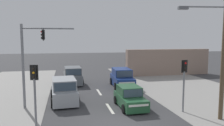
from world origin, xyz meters
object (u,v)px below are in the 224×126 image
object	(u,v)px
utility_pole_foreground_right	(222,37)
hatchback_oncoming_mid	(130,98)
pedestal_signal_right_kerb	(184,77)
suv_oncoming_near	(122,78)
traffic_signal_mast	(31,55)
suv_crossing_left	(73,76)
pedestal_signal_left_kerb	(35,86)
suv_receding_far	(64,91)

from	to	relation	value
utility_pole_foreground_right	hatchback_oncoming_mid	world-z (taller)	utility_pole_foreground_right
pedestal_signal_right_kerb	suv_oncoming_near	xyz separation A→B (m)	(-1.96, 8.78, -1.53)
traffic_signal_mast	suv_crossing_left	xyz separation A→B (m)	(3.18, 8.17, -2.95)
pedestal_signal_right_kerb	pedestal_signal_left_kerb	bearing A→B (deg)	-175.42
suv_crossing_left	suv_receding_far	xyz separation A→B (m)	(-0.93, -7.11, 0.00)
utility_pole_foreground_right	hatchback_oncoming_mid	xyz separation A→B (m)	(-4.61, 3.56, -4.38)
suv_receding_far	utility_pole_foreground_right	bearing A→B (deg)	-32.87
utility_pole_foreground_right	suv_crossing_left	size ratio (longest dim) A/B	2.05
suv_crossing_left	suv_receding_far	distance (m)	7.17
pedestal_signal_right_kerb	suv_receding_far	bearing A→B (deg)	151.44
traffic_signal_mast	hatchback_oncoming_mid	xyz separation A→B (m)	(6.92, -1.37, -3.13)
traffic_signal_mast	suv_oncoming_near	distance (m)	10.30
pedestal_signal_left_kerb	suv_oncoming_near	world-z (taller)	pedestal_signal_left_kerb
pedestal_signal_right_kerb	hatchback_oncoming_mid	distance (m)	4.09
hatchback_oncoming_mid	traffic_signal_mast	bearing A→B (deg)	168.76
suv_crossing_left	pedestal_signal_right_kerb	bearing A→B (deg)	-58.63
utility_pole_foreground_right	suv_receding_far	distance (m)	11.83
traffic_signal_mast	pedestal_signal_right_kerb	size ratio (longest dim) A/B	1.69
utility_pole_foreground_right	traffic_signal_mast	distance (m)	12.61
traffic_signal_mast	suv_receding_far	world-z (taller)	traffic_signal_mast
suv_crossing_left	utility_pole_foreground_right	bearing A→B (deg)	-57.50
hatchback_oncoming_mid	suv_crossing_left	size ratio (longest dim) A/B	0.80
pedestal_signal_right_kerb	suv_oncoming_near	world-z (taller)	pedestal_signal_right_kerb
suv_oncoming_near	hatchback_oncoming_mid	bearing A→B (deg)	-100.23
utility_pole_foreground_right	suv_oncoming_near	size ratio (longest dim) A/B	2.04
traffic_signal_mast	hatchback_oncoming_mid	world-z (taller)	traffic_signal_mast
hatchback_oncoming_mid	suv_receding_far	bearing A→B (deg)	152.49
traffic_signal_mast	pedestal_signal_left_kerb	world-z (taller)	traffic_signal_mast
pedestal_signal_left_kerb	suv_oncoming_near	size ratio (longest dim) A/B	0.77
traffic_signal_mast	pedestal_signal_left_kerb	bearing A→B (deg)	-79.93
traffic_signal_mast	pedestal_signal_right_kerb	world-z (taller)	traffic_signal_mast
utility_pole_foreground_right	pedestal_signal_right_kerb	world-z (taller)	utility_pole_foreground_right
pedestal_signal_left_kerb	hatchback_oncoming_mid	xyz separation A→B (m)	(6.21, 2.61, -1.71)
pedestal_signal_right_kerb	suv_oncoming_near	size ratio (longest dim) A/B	0.77
hatchback_oncoming_mid	suv_oncoming_near	bearing A→B (deg)	79.77
pedestal_signal_right_kerb	pedestal_signal_left_kerb	distance (m)	9.45
traffic_signal_mast	pedestal_signal_right_kerb	bearing A→B (deg)	-17.70
suv_receding_far	pedestal_signal_right_kerb	bearing A→B (deg)	-28.56
utility_pole_foreground_right	traffic_signal_mast	world-z (taller)	utility_pole_foreground_right
suv_oncoming_near	suv_crossing_left	bearing A→B (deg)	152.25
hatchback_oncoming_mid	suv_receding_far	world-z (taller)	suv_receding_far
utility_pole_foreground_right	pedestal_signal_left_kerb	distance (m)	11.19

